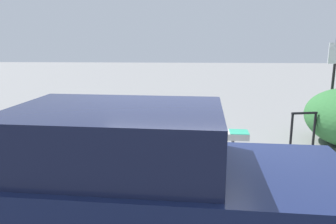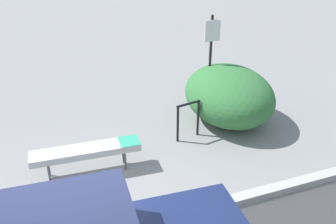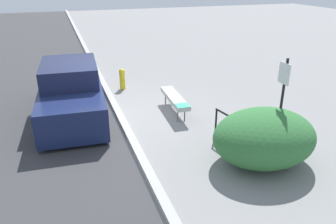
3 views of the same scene
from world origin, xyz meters
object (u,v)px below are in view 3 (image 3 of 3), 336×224
(sign_post, at_px, (282,99))
(parked_car_near, at_px, (72,93))
(bike_rack, at_px, (222,124))
(bench, at_px, (175,98))
(fire_hydrant, at_px, (122,78))

(sign_post, relative_size, parked_car_near, 0.50)
(bike_rack, bearing_deg, bench, -167.60)
(parked_car_near, bearing_deg, bench, 77.58)
(bench, xyz_separation_m, fire_hydrant, (-2.69, -1.06, -0.05))
(sign_post, xyz_separation_m, parked_car_near, (-3.92, -4.34, -0.69))
(sign_post, bearing_deg, fire_hydrant, -156.84)
(bench, bearing_deg, parked_car_near, -102.65)
(bench, relative_size, parked_car_near, 0.42)
(bench, bearing_deg, bike_rack, 15.79)
(bench, xyz_separation_m, sign_post, (3.08, 1.41, 0.92))
(bench, relative_size, sign_post, 0.84)
(bench, bearing_deg, sign_post, 27.96)
(fire_hydrant, bearing_deg, bike_rack, 17.56)
(bike_rack, xyz_separation_m, sign_post, (0.92, 0.93, 0.88))
(bike_rack, height_order, sign_post, sign_post)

